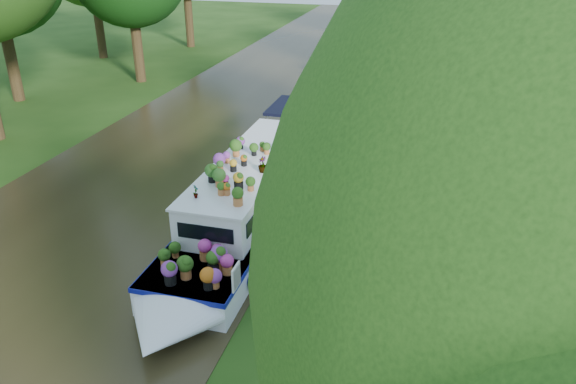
{
  "coord_description": "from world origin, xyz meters",
  "views": [
    {
      "loc": [
        2.63,
        -13.7,
        7.84
      ],
      "look_at": [
        -1.02,
        -0.41,
        1.3
      ],
      "focal_mm": 35.0,
      "sensor_mm": 36.0,
      "label": 1
    }
  ],
  "objects_px": {
    "pedestrian_pink": "(414,48)",
    "pedestrian_dark": "(432,48)",
    "plant_boat": "(253,192)",
    "sandwich_board": "(329,256)",
    "second_boat": "(347,64)"
  },
  "relations": [
    {
      "from": "pedestrian_pink",
      "to": "pedestrian_dark",
      "type": "xyz_separation_m",
      "value": [
        1.09,
        -0.09,
        0.02
      ]
    },
    {
      "from": "plant_boat",
      "to": "second_boat",
      "type": "relative_size",
      "value": 2.02
    },
    {
      "from": "plant_boat",
      "to": "pedestrian_dark",
      "type": "bearing_deg",
      "value": 79.56
    },
    {
      "from": "pedestrian_pink",
      "to": "pedestrian_dark",
      "type": "height_order",
      "value": "pedestrian_dark"
    },
    {
      "from": "second_boat",
      "to": "pedestrian_dark",
      "type": "bearing_deg",
      "value": 56.8
    },
    {
      "from": "plant_boat",
      "to": "sandwich_board",
      "type": "relative_size",
      "value": 15.26
    },
    {
      "from": "plant_boat",
      "to": "sandwich_board",
      "type": "xyz_separation_m",
      "value": [
        2.7,
        -2.17,
        -0.42
      ]
    },
    {
      "from": "sandwich_board",
      "to": "pedestrian_pink",
      "type": "height_order",
      "value": "pedestrian_pink"
    },
    {
      "from": "second_boat",
      "to": "pedestrian_dark",
      "type": "relative_size",
      "value": 3.58
    },
    {
      "from": "plant_boat",
      "to": "pedestrian_pink",
      "type": "height_order",
      "value": "plant_boat"
    },
    {
      "from": "plant_boat",
      "to": "pedestrian_dark",
      "type": "height_order",
      "value": "plant_boat"
    },
    {
      "from": "pedestrian_dark",
      "to": "second_boat",
      "type": "bearing_deg",
      "value": -166.54
    },
    {
      "from": "pedestrian_pink",
      "to": "pedestrian_dark",
      "type": "bearing_deg",
      "value": 8.75
    },
    {
      "from": "sandwich_board",
      "to": "pedestrian_dark",
      "type": "bearing_deg",
      "value": 100.53
    },
    {
      "from": "plant_boat",
      "to": "sandwich_board",
      "type": "bearing_deg",
      "value": -38.82
    }
  ]
}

